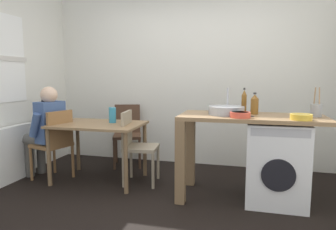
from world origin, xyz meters
The scene contains 19 objects.
ground_plane centered at (0.00, 0.00, 0.00)m, with size 5.46×5.46×0.00m, color black.
wall_back centered at (0.00, 1.75, 1.35)m, with size 4.60×0.10×2.70m, color silver.
radiator centered at (-2.02, 0.30, 0.35)m, with size 0.10×0.80×0.70m, color white.
dining_table centered at (-0.96, 0.63, 0.64)m, with size 1.10×0.76×0.74m.
chair_person_seat centered at (-1.51, 0.51, 0.51)m, with size 0.49×0.49×0.90m.
chair_opposite centered at (-0.48, 0.68, 0.51)m, with size 0.45×0.45×0.90m.
chair_spare_by_wall centered at (-0.88, 1.40, 0.51)m, with size 0.51×0.51×0.90m.
seated_person centered at (-1.66, 0.56, 0.67)m, with size 0.55×0.54×1.20m.
kitchen_counter centered at (0.68, 0.49, 0.76)m, with size 1.50×0.68×0.92m.
washing_machine centered at (1.16, 0.49, 0.43)m, with size 0.60×0.61×0.86m.
sink_basin centered at (0.63, 0.49, 0.97)m, with size 0.38×0.38×0.09m, color #9EA0A5.
tap centered at (0.63, 0.67, 1.06)m, with size 0.02×0.02×0.28m, color #B2B2B7.
bottle_tall_green centered at (0.81, 0.74, 1.05)m, with size 0.06×0.06×0.28m.
bottle_squat_brown centered at (0.92, 0.61, 1.03)m, with size 0.08×0.08×0.23m.
mixing_bowl centered at (0.78, 0.29, 0.95)m, with size 0.20×0.20×0.06m.
utensil_crock centered at (1.53, 0.54, 0.99)m, with size 0.11×0.11×0.30m.
colander centered at (1.35, 0.27, 0.95)m, with size 0.20×0.20×0.06m.
vase centered at (-0.81, 0.73, 0.84)m, with size 0.09×0.09×0.20m, color teal.
scissors centered at (0.85, 0.39, 0.92)m, with size 0.15×0.06×0.01m.
Camera 1 is at (0.85, -2.81, 1.33)m, focal length 32.68 mm.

